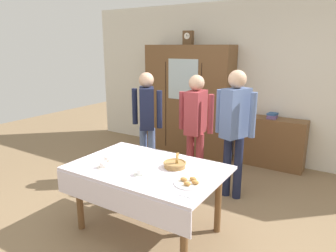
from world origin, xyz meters
TOP-DOWN VIEW (x-y plane):
  - ground_plane at (0.00, 0.00)m, footprint 12.00×12.00m
  - back_wall at (0.00, 2.65)m, footprint 6.40×0.10m
  - dining_table at (0.00, -0.23)m, footprint 1.57×1.03m
  - wall_cabinet at (-0.90, 2.35)m, footprint 1.64×0.46m
  - mantel_clock at (-0.93, 2.35)m, footprint 0.18×0.11m
  - bookshelf_low at (0.62, 2.41)m, footprint 1.10×0.35m
  - book_stack at (0.62, 2.41)m, footprint 0.16×0.22m
  - tea_cup_mid_right at (-0.38, -0.46)m, footprint 0.13×0.13m
  - tea_cup_near_right at (0.06, -0.41)m, footprint 0.13×0.13m
  - tea_cup_far_left at (-0.46, -0.31)m, footprint 0.13×0.13m
  - bread_basket at (0.25, -0.06)m, footprint 0.24×0.24m
  - pastry_plate at (0.56, -0.33)m, footprint 0.28×0.28m
  - spoon_back_edge at (-0.28, -0.18)m, footprint 0.12×0.02m
  - spoon_mid_left at (0.66, -0.57)m, footprint 0.12×0.02m
  - spoon_near_right at (0.26, -0.33)m, footprint 0.12×0.02m
  - person_by_cabinet at (-0.09, 1.07)m, footprint 0.52×0.37m
  - person_beside_shelf at (-0.82, 0.92)m, footprint 0.52×0.41m
  - person_behind_table_right at (0.48, 1.02)m, footprint 0.52×0.41m

SIDE VIEW (x-z plane):
  - ground_plane at x=0.00m, z-range 0.00..0.00m
  - bookshelf_low at x=0.62m, z-range 0.00..0.82m
  - dining_table at x=0.00m, z-range 0.27..1.01m
  - spoon_back_edge at x=-0.28m, z-range 0.74..0.75m
  - spoon_mid_left at x=0.66m, z-range 0.74..0.75m
  - spoon_near_right at x=0.26m, z-range 0.74..0.75m
  - pastry_plate at x=0.56m, z-range 0.73..0.78m
  - tea_cup_mid_right at x=-0.38m, z-range 0.74..0.80m
  - tea_cup_near_right at x=0.06m, z-range 0.74..0.80m
  - tea_cup_far_left at x=-0.46m, z-range 0.74..0.80m
  - bread_basket at x=0.25m, z-range 0.69..0.85m
  - book_stack at x=0.62m, z-range 0.82..0.90m
  - person_by_cabinet at x=-0.09m, z-range 0.17..1.75m
  - person_beside_shelf at x=-0.82m, z-range 0.17..1.77m
  - wall_cabinet at x=-0.90m, z-range 0.00..1.98m
  - person_behind_table_right at x=0.48m, z-range 0.19..1.86m
  - back_wall at x=0.00m, z-range 0.00..2.70m
  - mantel_clock at x=-0.93m, z-range 1.98..2.22m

